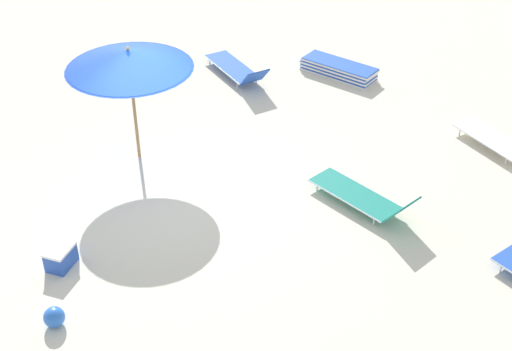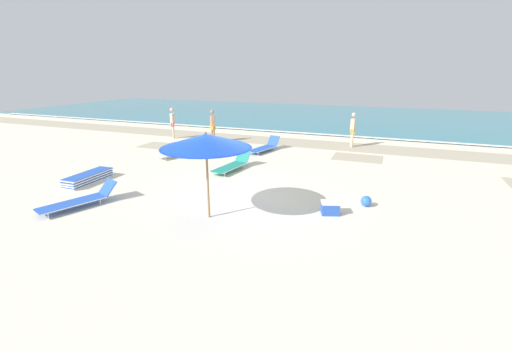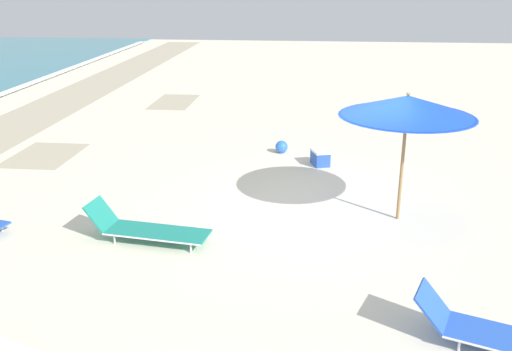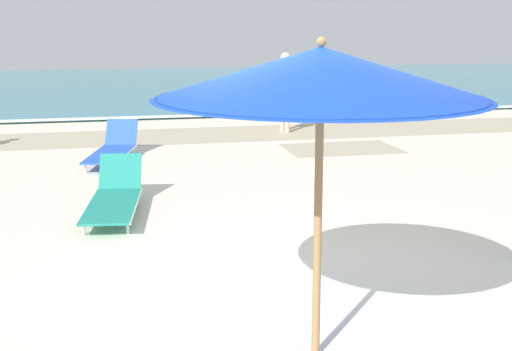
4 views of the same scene
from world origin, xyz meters
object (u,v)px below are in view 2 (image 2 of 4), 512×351
(beach_umbrella, at_px, (206,141))
(sun_lounger_near_water_right, at_px, (232,165))
(sun_lounger_under_umbrella, at_px, (178,152))
(beachgoer_shoreline_child, at_px, (173,121))
(lounger_stack, at_px, (88,178))
(sun_lounger_near_water_left, at_px, (79,200))
(beach_ball, at_px, (366,201))
(beachgoer_strolling_adult, at_px, (213,124))
(sun_lounger_beside_umbrella, at_px, (264,147))
(beachgoer_wading_adult, at_px, (353,128))
(cooler_box, at_px, (330,208))

(beach_umbrella, height_order, sun_lounger_near_water_right, beach_umbrella)
(sun_lounger_under_umbrella, bearing_deg, beachgoer_shoreline_child, 147.30)
(lounger_stack, bearing_deg, sun_lounger_near_water_left, -50.49)
(beachgoer_shoreline_child, height_order, beach_ball, beachgoer_shoreline_child)
(sun_lounger_near_water_right, distance_m, beachgoer_strolling_adult, 5.77)
(lounger_stack, distance_m, sun_lounger_beside_umbrella, 8.00)
(lounger_stack, relative_size, beach_ball, 6.00)
(beachgoer_wading_adult, distance_m, beach_ball, 8.31)
(sun_lounger_near_water_left, relative_size, beach_ball, 7.14)
(beach_ball, relative_size, cooler_box, 0.54)
(beachgoer_shoreline_child, bearing_deg, cooler_box, -162.24)
(sun_lounger_under_umbrella, distance_m, sun_lounger_near_water_left, 6.28)
(beachgoer_strolling_adult, height_order, cooler_box, beachgoer_strolling_adult)
(beach_ball, bearing_deg, beachgoer_wading_adult, 99.55)
(lounger_stack, height_order, sun_lounger_near_water_left, sun_lounger_near_water_left)
(sun_lounger_near_water_right, bearing_deg, beachgoer_shoreline_child, 150.09)
(beach_umbrella, bearing_deg, beachgoer_strolling_adult, 117.81)
(beach_umbrella, relative_size, sun_lounger_beside_umbrella, 1.10)
(lounger_stack, height_order, beachgoer_shoreline_child, beachgoer_shoreline_child)
(lounger_stack, xyz_separation_m, sun_lounger_near_water_right, (4.12, 3.28, 0.06))
(cooler_box, bearing_deg, lounger_stack, 163.09)
(sun_lounger_near_water_left, bearing_deg, beachgoer_strolling_adult, 115.80)
(sun_lounger_under_umbrella, xyz_separation_m, sun_lounger_near_water_right, (3.32, -1.13, 0.01))
(sun_lounger_beside_umbrella, xyz_separation_m, beachgoer_shoreline_child, (-6.07, 1.15, 0.78))
(cooler_box, bearing_deg, sun_lounger_under_umbrella, 133.04)
(sun_lounger_near_water_right, xyz_separation_m, beachgoer_wading_adult, (3.91, 6.18, 0.78))
(sun_lounger_under_umbrella, height_order, beachgoer_strolling_adult, beachgoer_strolling_adult)
(beachgoer_wading_adult, xyz_separation_m, beachgoer_strolling_adult, (-7.27, -1.56, 0.00))
(beachgoer_wading_adult, bearing_deg, cooler_box, -15.31)
(beachgoer_strolling_adult, bearing_deg, lounger_stack, -66.13)
(beachgoer_shoreline_child, distance_m, beach_ball, 13.14)
(sun_lounger_beside_umbrella, distance_m, beachgoer_strolling_adult, 3.67)
(sun_lounger_near_water_left, distance_m, beachgoer_shoreline_child, 10.43)
(lounger_stack, distance_m, beachgoer_shoreline_child, 8.24)
(lounger_stack, distance_m, cooler_box, 8.52)
(beachgoer_strolling_adult, bearing_deg, beach_ball, -7.99)
(sun_lounger_under_umbrella, relative_size, beachgoer_strolling_adult, 1.21)
(beach_umbrella, distance_m, beachgoer_wading_adult, 10.89)
(lounger_stack, xyz_separation_m, cooler_box, (8.52, 0.34, 0.02))
(sun_lounger_under_umbrella, distance_m, beach_ball, 9.14)
(sun_lounger_near_water_left, height_order, beachgoer_strolling_adult, beachgoer_strolling_adult)
(beach_ball, bearing_deg, lounger_stack, -172.09)
(beachgoer_strolling_adult, bearing_deg, beachgoer_shoreline_child, -152.24)
(beach_umbrella, xyz_separation_m, lounger_stack, (-5.49, 1.08, -1.94))
(beachgoer_wading_adult, xyz_separation_m, cooler_box, (0.49, -9.12, -0.81))
(beachgoer_wading_adult, height_order, beachgoer_strolling_adult, same)
(beach_umbrella, bearing_deg, beachgoer_wading_adult, 76.45)
(beach_ball, bearing_deg, sun_lounger_under_umbrella, 160.20)
(sun_lounger_beside_umbrella, xyz_separation_m, beach_ball, (5.22, -5.52, -0.06))
(sun_lounger_beside_umbrella, bearing_deg, beachgoer_shoreline_child, -176.82)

